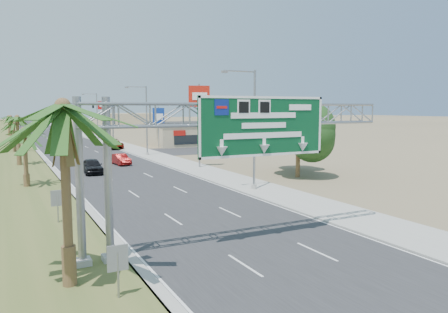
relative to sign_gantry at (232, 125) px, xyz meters
The scene contains 27 objects.
road 100.26m from the sign_gantry, 89.39° to the left, with size 12.00×300.00×0.02m, color #28282B.
sidewalk_right 100.71m from the sign_gantry, 84.54° to the left, with size 4.00×300.00×0.10m, color #9E9B93.
median_grass 100.65m from the sign_gantry, 95.10° to the left, with size 7.00×300.00×0.12m, color #4A5826.
sign_gantry is the anchor object (origin of this frame).
palm_near 8.41m from the sign_gantry, 166.68° to the right, with size 5.70×5.70×8.35m.
palm_row_b 23.66m from the sign_gantry, 110.92° to the left, with size 3.99×3.99×5.95m.
palm_row_c 39.00m from the sign_gantry, 102.50° to the left, with size 3.99×3.99×6.75m.
palm_row_d 56.73m from the sign_gantry, 98.56° to the left, with size 3.99×3.99×5.45m.
palm_row_e 75.55m from the sign_gantry, 96.41° to the left, with size 3.99×3.99×6.15m.
palm_row_f 100.44m from the sign_gantry, 94.82° to the left, with size 3.99×3.99×5.75m.
streetlight_near 14.75m from the sign_gantry, 55.30° to the left, with size 3.27×0.44×10.00m.
streetlight_mid 42.92m from the sign_gantry, 78.76° to the left, with size 3.27×0.44×10.00m.
streetlight_far 78.53m from the sign_gantry, 83.89° to the left, with size 3.27×0.44×10.00m.
signal_mast 62.37m from the sign_gantry, 84.26° to the left, with size 10.28×0.71×8.00m.
store_building 60.77m from the sign_gantry, 67.64° to the left, with size 18.00×10.00×4.00m, color tan.
oak_near 22.77m from the sign_gantry, 45.02° to the left, with size 4.50×4.50×6.80m.
oak_far 27.77m from the sign_gantry, 46.48° to the left, with size 3.50×3.50×5.60m.
median_signback_a 9.06m from the sign_gantry, 149.77° to the right, with size 0.75×0.08×2.08m.
median_signback_b 11.90m from the sign_gantry, 132.65° to the left, with size 0.75×0.08×2.08m.
building_distant_right 133.78m from the sign_gantry, 76.57° to the left, with size 20.00×12.00×5.00m, color tan.
car_left_lane 28.40m from the sign_gantry, 93.76° to the left, with size 1.86×4.61×1.57m, color black.
car_mid_lane 34.08m from the sign_gantry, 85.63° to the left, with size 1.40×4.03×1.33m, color #6F0A09.
car_right_lane 55.20m from the sign_gantry, 83.14° to the left, with size 2.69×5.83×1.62m, color gray.
car_far 73.20m from the sign_gantry, 90.00° to the left, with size 2.02×4.96×1.44m, color black.
pole_sign_red_near 28.65m from the sign_gantry, 69.40° to the left, with size 2.38×1.02×9.61m.
pole_sign_blue 54.93m from the sign_gantry, 75.17° to the left, with size 1.97×1.01×7.08m.
pole_sign_red_far 79.66m from the sign_gantry, 82.74° to the left, with size 2.21×0.78×8.53m.
Camera 1 is at (-11.28, -9.12, 6.93)m, focal length 35.00 mm.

